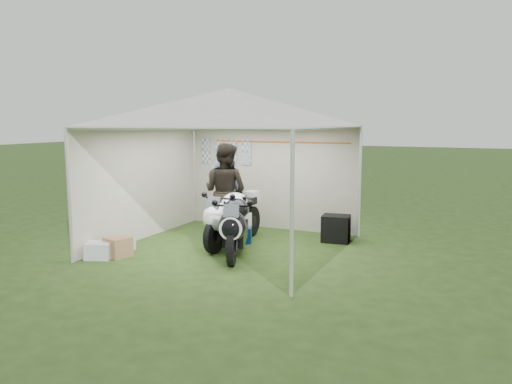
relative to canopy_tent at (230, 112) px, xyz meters
The scene contains 11 objects.
ground 2.58m from the canopy_tent, 89.22° to the right, with size 80.00×80.00×0.00m, color #243C13.
canopy_tent is the anchor object (origin of this frame).
motorcycle_white 2.00m from the canopy_tent, 117.18° to the left, with size 0.49×2.13×1.05m.
motorcycle_black 2.08m from the canopy_tent, 53.82° to the right, with size 1.02×2.03×1.05m.
paddock_stand 2.46m from the canopy_tent, 89.00° to the left, with size 0.41×0.26×0.31m, color #103BAC.
person_dark_jacket 1.73m from the canopy_tent, 126.10° to the left, with size 0.96×0.75×1.97m, color black.
person_blue_jacket 1.87m from the canopy_tent, 124.70° to the left, with size 0.72×0.47×1.96m, color slate.
equipment_box 3.15m from the canopy_tent, 37.36° to the left, with size 0.54×0.43×0.54m, color black.
crate_0 3.42m from the canopy_tent, 136.59° to the right, with size 0.44×0.34×0.29m, color silver.
crate_1 3.18m from the canopy_tent, 138.00° to the right, with size 0.39×0.39×0.35m, color #916846.
crate_2 3.15m from the canopy_tent, 148.80° to the right, with size 0.30×0.25×0.22m, color silver.
Camera 1 is at (4.32, -8.22, 2.42)m, focal length 35.00 mm.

